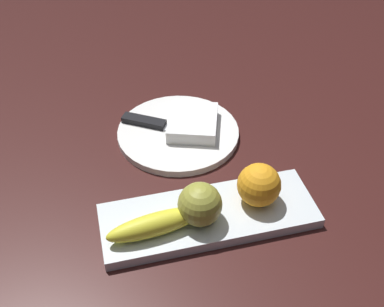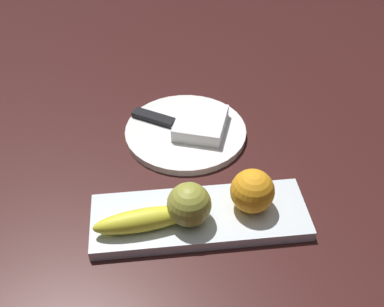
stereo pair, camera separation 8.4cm
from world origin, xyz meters
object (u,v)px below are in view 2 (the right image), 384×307
at_px(folded_napkin, 201,123).
at_px(knife, 160,120).
at_px(fruit_tray, 200,217).
at_px(apple, 189,205).
at_px(banana, 143,220).
at_px(dinner_plate, 186,132).
at_px(orange_near_apple, 252,191).

relative_size(folded_napkin, knife, 0.67).
distance_m(fruit_tray, folded_napkin, 0.23).
bearing_deg(apple, folded_napkin, 78.50).
relative_size(banana, folded_napkin, 1.43).
xyz_separation_m(dinner_plate, knife, (-0.05, 0.03, 0.01)).
bearing_deg(dinner_plate, fruit_tray, -90.00).
bearing_deg(fruit_tray, knife, 100.74).
height_order(apple, orange_near_apple, orange_near_apple).
distance_m(fruit_tray, dinner_plate, 0.23).
height_order(apple, folded_napkin, apple).
height_order(fruit_tray, apple, apple).
bearing_deg(apple, banana, -173.05).
xyz_separation_m(apple, folded_napkin, (0.05, 0.24, -0.03)).
height_order(banana, dinner_plate, banana).
bearing_deg(knife, orange_near_apple, -29.89).
distance_m(fruit_tray, banana, 0.10).
relative_size(apple, orange_near_apple, 0.98).
height_order(dinner_plate, knife, knife).
bearing_deg(apple, dinner_plate, 85.57).
height_order(fruit_tray, knife, knife).
distance_m(banana, dinner_plate, 0.27).
bearing_deg(fruit_tray, banana, -167.61).
bearing_deg(fruit_tray, folded_napkin, 82.47).
relative_size(fruit_tray, folded_napkin, 3.23).
bearing_deg(banana, dinner_plate, -116.93).
bearing_deg(knife, apple, -51.48).
distance_m(folded_napkin, knife, 0.09).
xyz_separation_m(banana, dinner_plate, (0.09, 0.25, -0.03)).
relative_size(banana, orange_near_apple, 2.17).
relative_size(banana, knife, 0.95).
height_order(apple, knife, apple).
bearing_deg(orange_near_apple, folded_napkin, 103.90).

